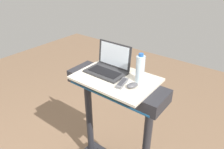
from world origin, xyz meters
The scene contains 5 objects.
desk_board centered at (0.00, 0.70, 1.19)m, with size 0.67×0.47×0.02m, color beige.
laptop centered at (-0.12, 0.75, 1.25)m, with size 0.34×0.25×0.24m.
computer_mouse centered at (0.19, 0.66, 1.22)m, with size 0.06×0.10×0.03m, color #4C4C51.
water_bottle centered at (0.19, 0.77, 1.32)m, with size 0.07×0.07×0.24m.
tv_remote centered at (0.10, 0.65, 1.22)m, with size 0.08×0.17×0.02m.
Camera 1 is at (0.90, -0.53, 2.06)m, focal length 33.79 mm.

